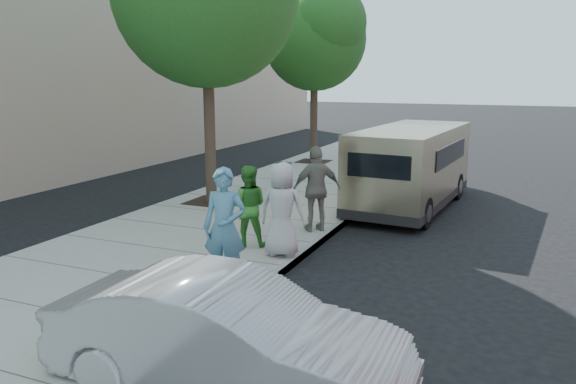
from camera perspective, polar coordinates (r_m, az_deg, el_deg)
The scene contains 11 objects.
ground at distance 11.80m, azimuth -4.06°, elevation -5.03°, with size 120.00×120.00×0.00m, color black.
sidewalk at distance 12.25m, azimuth -8.24°, elevation -4.13°, with size 5.00×60.00×0.15m, color gray.
curb_face at distance 11.22m, azimuth 2.52°, elevation -5.51°, with size 0.12×60.00×0.16m, color gray.
tree_far at distance 21.42m, azimuth 2.84°, elevation 15.73°, with size 3.92×3.80×6.49m.
parking_meter at distance 11.53m, azimuth -0.44°, elevation 1.01°, with size 0.31×0.11×1.52m.
van at distance 14.89m, azimuth 12.49°, elevation 2.63°, with size 2.33×5.78×2.10m.
sedan at distance 6.22m, azimuth -6.25°, elevation -14.55°, with size 1.39×3.97×1.31m, color #9C9FA3.
person_officer at distance 8.78m, azimuth -6.45°, elevation -3.60°, with size 0.69×0.45×1.88m, color teal.
person_green_shirt at distance 10.83m, azimuth -4.11°, elevation -1.42°, with size 0.77×0.60×1.58m, color #35852B.
person_gray_shirt at distance 10.19m, azimuth -0.62°, elevation -1.78°, with size 0.85×0.55×1.74m, color #AFB0B2.
person_striped_polo at distance 11.83m, azimuth 2.93°, elevation 0.31°, with size 1.06×0.44×1.82m, color gray.
Camera 1 is at (5.19, -10.03, 3.41)m, focal length 35.00 mm.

